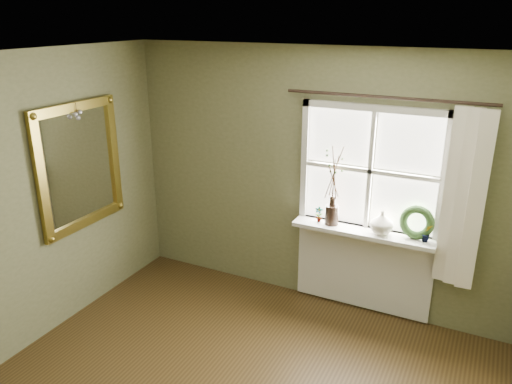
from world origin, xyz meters
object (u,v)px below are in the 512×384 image
object	(u,v)px
cream_vase	(382,222)
gilt_mirror	(80,166)
wreath	(416,226)
dark_jug	(332,215)

from	to	relation	value
cream_vase	gilt_mirror	bearing A→B (deg)	-159.28
cream_vase	wreath	distance (m)	0.31
wreath	dark_jug	bearing A→B (deg)	-172.21
wreath	gilt_mirror	distance (m)	3.20
dark_jug	wreath	bearing A→B (deg)	2.90
wreath	gilt_mirror	bearing A→B (deg)	-155.66
dark_jug	cream_vase	distance (m)	0.49
gilt_mirror	wreath	bearing A→B (deg)	19.45
dark_jug	cream_vase	world-z (taller)	cream_vase
cream_vase	wreath	xyz separation A→B (m)	(0.30, 0.04, 0.01)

